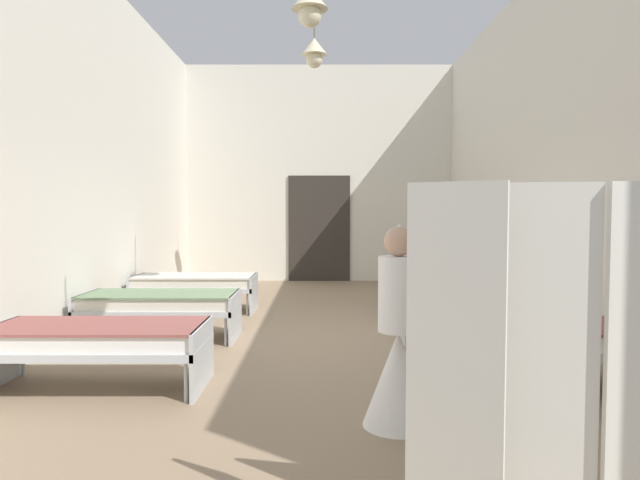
{
  "coord_description": "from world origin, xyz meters",
  "views": [
    {
      "loc": [
        0.02,
        -6.69,
        1.57
      ],
      "look_at": [
        0.0,
        0.84,
        1.19
      ],
      "focal_mm": 30.62,
      "sensor_mm": 36.0,
      "label": 1
    }
  ],
  "objects_px": {
    "bed_left_row_0": "(99,340)",
    "bed_right_row_1": "(478,304)",
    "bed_left_row_2": "(197,284)",
    "nurse_near_aisle": "(400,355)",
    "bed_right_row_2": "(444,284)",
    "bed_left_row_1": "(162,304)",
    "bed_right_row_0": "(540,340)",
    "privacy_screen": "(552,381)"
  },
  "relations": [
    {
      "from": "bed_left_row_0",
      "to": "privacy_screen",
      "type": "distance_m",
      "value": 3.9
    },
    {
      "from": "bed_left_row_0",
      "to": "nurse_near_aisle",
      "type": "relative_size",
      "value": 1.28
    },
    {
      "from": "bed_right_row_1",
      "to": "nurse_near_aisle",
      "type": "height_order",
      "value": "nurse_near_aisle"
    },
    {
      "from": "nurse_near_aisle",
      "to": "bed_left_row_0",
      "type": "bearing_deg",
      "value": -82.56
    },
    {
      "from": "bed_right_row_0",
      "to": "bed_right_row_2",
      "type": "bearing_deg",
      "value": 90.0
    },
    {
      "from": "bed_right_row_1",
      "to": "bed_left_row_2",
      "type": "distance_m",
      "value": 4.36
    },
    {
      "from": "bed_right_row_1",
      "to": "nurse_near_aisle",
      "type": "relative_size",
      "value": 1.28
    },
    {
      "from": "bed_right_row_2",
      "to": "nurse_near_aisle",
      "type": "distance_m",
      "value": 4.84
    },
    {
      "from": "bed_left_row_1",
      "to": "bed_right_row_1",
      "type": "bearing_deg",
      "value": 0.0
    },
    {
      "from": "nurse_near_aisle",
      "to": "bed_right_row_1",
      "type": "bearing_deg",
      "value": 179.32
    },
    {
      "from": "bed_left_row_0",
      "to": "privacy_screen",
      "type": "xyz_separation_m",
      "value": [
        2.97,
        -2.49,
        0.41
      ]
    },
    {
      "from": "bed_right_row_0",
      "to": "bed_left_row_1",
      "type": "xyz_separation_m",
      "value": [
        -3.92,
        1.9,
        0.0
      ]
    },
    {
      "from": "bed_left_row_1",
      "to": "bed_right_row_2",
      "type": "xyz_separation_m",
      "value": [
        3.92,
        1.9,
        0.0
      ]
    },
    {
      "from": "nurse_near_aisle",
      "to": "bed_left_row_2",
      "type": "bearing_deg",
      "value": -125.43
    },
    {
      "from": "bed_right_row_2",
      "to": "privacy_screen",
      "type": "xyz_separation_m",
      "value": [
        -0.95,
        -6.29,
        0.41
      ]
    },
    {
      "from": "bed_right_row_0",
      "to": "bed_left_row_2",
      "type": "relative_size",
      "value": 1.0
    },
    {
      "from": "bed_left_row_2",
      "to": "nurse_near_aisle",
      "type": "xyz_separation_m",
      "value": [
        2.55,
        -4.65,
        0.09
      ]
    },
    {
      "from": "bed_left_row_2",
      "to": "nurse_near_aisle",
      "type": "height_order",
      "value": "nurse_near_aisle"
    },
    {
      "from": "bed_right_row_0",
      "to": "bed_right_row_1",
      "type": "distance_m",
      "value": 1.9
    },
    {
      "from": "privacy_screen",
      "to": "bed_right_row_1",
      "type": "bearing_deg",
      "value": 89.42
    },
    {
      "from": "bed_left_row_1",
      "to": "bed_right_row_1",
      "type": "distance_m",
      "value": 3.92
    },
    {
      "from": "bed_right_row_2",
      "to": "bed_left_row_1",
      "type": "bearing_deg",
      "value": -154.14
    },
    {
      "from": "bed_left_row_0",
      "to": "nurse_near_aisle",
      "type": "bearing_deg",
      "value": -18.34
    },
    {
      "from": "bed_left_row_2",
      "to": "bed_right_row_2",
      "type": "height_order",
      "value": "same"
    },
    {
      "from": "bed_right_row_0",
      "to": "bed_left_row_1",
      "type": "relative_size",
      "value": 1.0
    },
    {
      "from": "bed_right_row_1",
      "to": "bed_left_row_1",
      "type": "bearing_deg",
      "value": 180.0
    },
    {
      "from": "bed_left_row_2",
      "to": "privacy_screen",
      "type": "distance_m",
      "value": 6.97
    },
    {
      "from": "bed_right_row_0",
      "to": "bed_right_row_2",
      "type": "height_order",
      "value": "same"
    },
    {
      "from": "bed_left_row_1",
      "to": "bed_right_row_0",
      "type": "bearing_deg",
      "value": -25.86
    },
    {
      "from": "bed_right_row_0",
      "to": "bed_left_row_1",
      "type": "distance_m",
      "value": 4.36
    },
    {
      "from": "bed_right_row_0",
      "to": "bed_right_row_2",
      "type": "xyz_separation_m",
      "value": [
        0.0,
        3.8,
        0.0
      ]
    },
    {
      "from": "bed_right_row_2",
      "to": "privacy_screen",
      "type": "bearing_deg",
      "value": -98.59
    },
    {
      "from": "privacy_screen",
      "to": "bed_left_row_1",
      "type": "bearing_deg",
      "value": 135.72
    },
    {
      "from": "bed_left_row_0",
      "to": "bed_right_row_1",
      "type": "relative_size",
      "value": 1.0
    },
    {
      "from": "bed_left_row_1",
      "to": "bed_left_row_2",
      "type": "bearing_deg",
      "value": 90.0
    },
    {
      "from": "bed_right_row_2",
      "to": "nurse_near_aisle",
      "type": "bearing_deg",
      "value": -106.4
    },
    {
      "from": "bed_right_row_2",
      "to": "bed_right_row_1",
      "type": "bearing_deg",
      "value": -90.0
    },
    {
      "from": "bed_right_row_1",
      "to": "privacy_screen",
      "type": "relative_size",
      "value": 1.12
    },
    {
      "from": "bed_right_row_0",
      "to": "privacy_screen",
      "type": "xyz_separation_m",
      "value": [
        -0.95,
        -2.49,
        0.41
      ]
    },
    {
      "from": "bed_left_row_1",
      "to": "privacy_screen",
      "type": "relative_size",
      "value": 1.12
    },
    {
      "from": "bed_left_row_2",
      "to": "bed_right_row_2",
      "type": "xyz_separation_m",
      "value": [
        3.92,
        0.0,
        0.0
      ]
    },
    {
      "from": "bed_right_row_1",
      "to": "privacy_screen",
      "type": "bearing_deg",
      "value": -102.21
    }
  ]
}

